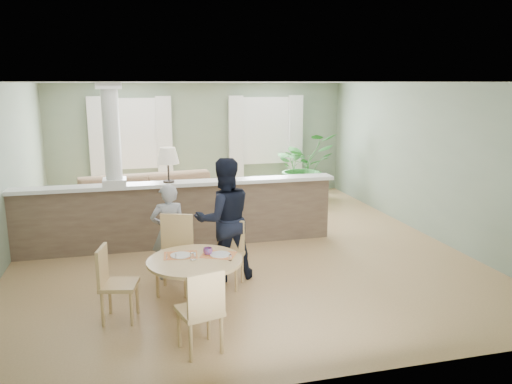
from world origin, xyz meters
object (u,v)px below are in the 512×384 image
object	(u,v)px
sofa	(151,203)
chair_side	(113,280)
dining_table	(196,270)
man_person	(224,219)
houseplant	(303,166)
chair_near	(202,308)
child_person	(169,232)
chair_far_boy	(175,250)
chair_far_man	(229,250)

from	to	relation	value
sofa	chair_side	distance (m)	3.82
sofa	chair_side	bearing A→B (deg)	-105.98
dining_table	man_person	bearing A→B (deg)	62.01
houseplant	man_person	world-z (taller)	man_person
chair_near	chair_side	distance (m)	1.33
sofa	chair_side	xyz separation A→B (m)	(-0.59, -3.77, 0.00)
sofa	houseplant	distance (m)	3.90
sofa	child_person	bearing A→B (deg)	-94.15
sofa	chair_near	distance (m)	4.78
chair_side	chair_far_boy	bearing A→B (deg)	-35.27
sofa	chair_far_boy	world-z (taller)	chair_far_boy
chair_far_boy	houseplant	bearing A→B (deg)	71.87
chair_far_boy	child_person	world-z (taller)	child_person
sofa	chair_far_boy	size ratio (longest dim) A/B	3.30
chair_far_man	chair_near	xyz separation A→B (m)	(-0.61, -1.70, 0.02)
houseplant	man_person	size ratio (longest dim) A/B	0.92
chair_near	child_person	bearing A→B (deg)	-100.33
child_person	houseplant	bearing A→B (deg)	-136.09
sofa	dining_table	xyz separation A→B (m)	(0.35, -3.83, 0.06)
sofa	child_person	xyz separation A→B (m)	(0.14, -2.65, 0.19)
man_person	child_person	bearing A→B (deg)	-18.72
chair_near	chair_side	bearing A→B (deg)	-62.93
houseplant	dining_table	bearing A→B (deg)	-121.15
chair_far_man	chair_side	distance (m)	1.65
sofa	houseplant	bearing A→B (deg)	15.89
dining_table	chair_far_man	bearing A→B (deg)	54.14
child_person	man_person	size ratio (longest dim) A/B	0.79
houseplant	chair_far_man	distance (m)	5.32
sofa	dining_table	world-z (taller)	sofa
chair_side	chair_far_man	bearing A→B (deg)	-52.19
chair_far_boy	sofa	bearing A→B (deg)	111.82
man_person	dining_table	bearing A→B (deg)	56.36
sofa	man_person	size ratio (longest dim) A/B	1.93
sofa	chair_side	size ratio (longest dim) A/B	3.75
chair_side	child_person	distance (m)	1.35
chair_far_man	chair_side	xyz separation A→B (m)	(-1.49, -0.71, 0.00)
houseplant	chair_far_boy	size ratio (longest dim) A/B	1.58
chair_near	man_person	world-z (taller)	man_person
houseplant	child_person	world-z (taller)	houseplant
dining_table	chair_side	world-z (taller)	chair_side
chair_side	child_person	world-z (taller)	child_person
chair_side	man_person	distance (m)	1.80
houseplant	chair_near	distance (m)	7.10
man_person	chair_near	bearing A→B (deg)	67.44
child_person	chair_side	bearing A→B (deg)	50.67
man_person	chair_far_boy	bearing A→B (deg)	13.83
chair_far_boy	dining_table	bearing A→B (deg)	-59.24
chair_near	chair_side	xyz separation A→B (m)	(-0.88, 0.99, -0.01)
chair_far_man	man_person	bearing A→B (deg)	120.22
dining_table	child_person	distance (m)	1.21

